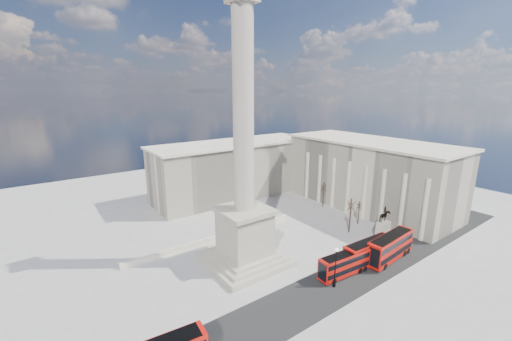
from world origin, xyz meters
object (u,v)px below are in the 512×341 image
object	(u,v)px
nelsons_column	(244,197)
red_bus_d	(390,247)
red_bus_b	(345,264)
red_bus_c	(369,252)
pedestrian_walking	(343,250)
victorian_lamp	(336,264)
pedestrian_crossing	(278,262)
equestrian_statue	(383,227)
pedestrian_standing	(381,227)

from	to	relation	value
nelsons_column	red_bus_d	bearing A→B (deg)	-34.07
red_bus_b	red_bus_c	world-z (taller)	red_bus_c
red_bus_c	pedestrian_walking	distance (m)	5.18
red_bus_c	victorian_lamp	bearing A→B (deg)	-171.00
red_bus_c	pedestrian_crossing	xyz separation A→B (m)	(-14.39, 9.12, -1.64)
pedestrian_walking	victorian_lamp	bearing A→B (deg)	-148.04
equestrian_statue	red_bus_c	bearing A→B (deg)	-158.68
red_bus_c	red_bus_d	distance (m)	4.86
red_bus_c	victorian_lamp	distance (m)	11.08
red_bus_c	red_bus_d	xyz separation A→B (m)	(4.61, -1.53, 0.21)
equestrian_statue	pedestrian_standing	bearing A→B (deg)	39.49
pedestrian_standing	red_bus_d	bearing A→B (deg)	38.56
red_bus_b	pedestrian_standing	distance (m)	22.37
red_bus_c	pedestrian_crossing	distance (m)	17.11
red_bus_c	nelsons_column	bearing A→B (deg)	145.49
red_bus_b	equestrian_statue	bearing A→B (deg)	18.65
red_bus_b	pedestrian_crossing	size ratio (longest dim) A/B	6.74
red_bus_b	red_bus_c	xyz separation A→B (m)	(6.77, -0.11, 0.22)
pedestrian_walking	pedestrian_standing	bearing A→B (deg)	7.66
pedestrian_standing	equestrian_statue	bearing A→B (deg)	37.78
nelsons_column	victorian_lamp	size ratio (longest dim) A/B	7.04
nelsons_column	pedestrian_crossing	world-z (taller)	nelsons_column
nelsons_column	red_bus_c	bearing A→B (deg)	-37.31
victorian_lamp	equestrian_statue	distance (m)	23.41
pedestrian_walking	red_bus_c	bearing A→B (deg)	-76.04
pedestrian_standing	victorian_lamp	bearing A→B (deg)	15.87
victorian_lamp	equestrian_statue	world-z (taller)	equestrian_statue
red_bus_c	victorian_lamp	world-z (taller)	victorian_lamp
red_bus_d	pedestrian_crossing	world-z (taller)	red_bus_d
pedestrian_crossing	red_bus_c	bearing A→B (deg)	-135.76
victorian_lamp	pedestrian_walking	size ratio (longest dim) A/B	3.77
pedestrian_standing	red_bus_c	bearing A→B (deg)	23.60
red_bus_b	pedestrian_walking	size ratio (longest dim) A/B	5.59
nelsons_column	pedestrian_walking	bearing A→B (deg)	-28.18
equestrian_statue	pedestrian_walking	world-z (taller)	equestrian_statue
red_bus_d	equestrian_statue	world-z (taller)	equestrian_statue
nelsons_column	equestrian_statue	bearing A→B (deg)	-17.45
equestrian_statue	pedestrian_walking	xyz separation A→B (m)	(-12.93, 0.23, -1.59)
equestrian_statue	pedestrian_walking	distance (m)	13.03
red_bus_c	red_bus_d	bearing A→B (deg)	-15.61
victorian_lamp	pedestrian_standing	world-z (taller)	victorian_lamp
red_bus_c	equestrian_statue	xyz separation A→B (m)	(11.75, 4.59, 0.11)
pedestrian_crossing	nelsons_column	bearing A→B (deg)	26.15
red_bus_b	pedestrian_crossing	bearing A→B (deg)	135.30
nelsons_column	red_bus_b	size ratio (longest dim) A/B	4.75
victorian_lamp	red_bus_c	bearing A→B (deg)	6.20
red_bus_b	victorian_lamp	size ratio (longest dim) A/B	1.48
equestrian_statue	pedestrian_standing	size ratio (longest dim) A/B	3.99
victorian_lamp	pedestrian_crossing	xyz separation A→B (m)	(-3.51, 10.30, -3.39)
nelsons_column	pedestrian_standing	bearing A→B (deg)	-12.34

